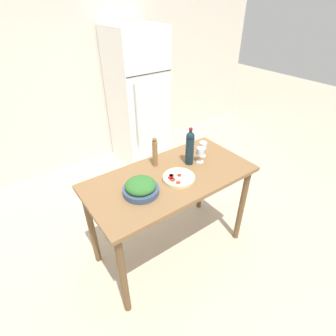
{
  "coord_description": "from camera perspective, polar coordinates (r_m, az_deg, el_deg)",
  "views": [
    {
      "loc": [
        -1.06,
        -1.42,
        2.17
      ],
      "look_at": [
        0.0,
        0.04,
        0.96
      ],
      "focal_mm": 28.0,
      "sensor_mm": 36.0,
      "label": 1
    }
  ],
  "objects": [
    {
      "name": "ground_plane",
      "position": [
        2.8,
        0.45,
        -16.87
      ],
      "size": [
        14.0,
        14.0,
        0.0
      ],
      "primitive_type": "plane",
      "color": "#BCAD93"
    },
    {
      "name": "wall_back",
      "position": [
        3.82,
        -20.08,
        18.84
      ],
      "size": [
        6.4,
        0.06,
        2.6
      ],
      "color": "silver",
      "rests_on": "ground_plane"
    },
    {
      "name": "refrigerator",
      "position": [
        3.85,
        -6.63,
        14.82
      ],
      "size": [
        0.67,
        0.71,
        1.85
      ],
      "color": "white",
      "rests_on": "ground_plane"
    },
    {
      "name": "prep_counter",
      "position": [
        2.25,
        0.53,
        -4.28
      ],
      "size": [
        1.42,
        0.71,
        0.9
      ],
      "color": "brown",
      "rests_on": "ground_plane"
    },
    {
      "name": "wine_bottle",
      "position": [
        2.27,
        4.77,
        4.52
      ],
      "size": [
        0.07,
        0.07,
        0.34
      ],
      "color": "#142833",
      "rests_on": "prep_counter"
    },
    {
      "name": "wine_glass_near",
      "position": [
        2.33,
        7.09,
        3.48
      ],
      "size": [
        0.07,
        0.07,
        0.14
      ],
      "color": "silver",
      "rests_on": "prep_counter"
    },
    {
      "name": "wine_glass_far",
      "position": [
        2.42,
        7.63,
        4.72
      ],
      "size": [
        0.07,
        0.07,
        0.14
      ],
      "color": "silver",
      "rests_on": "prep_counter"
    },
    {
      "name": "pepper_mill",
      "position": [
        2.25,
        -2.87,
        3.45
      ],
      "size": [
        0.05,
        0.05,
        0.27
      ],
      "color": "olive",
      "rests_on": "prep_counter"
    },
    {
      "name": "salad_bowl",
      "position": [
        1.98,
        -5.95,
        -4.24
      ],
      "size": [
        0.28,
        0.28,
        0.12
      ],
      "color": "#384C6B",
      "rests_on": "prep_counter"
    },
    {
      "name": "homemade_pizza",
      "position": [
        2.13,
        2.34,
        -2.11
      ],
      "size": [
        0.27,
        0.27,
        0.03
      ],
      "color": "beige",
      "rests_on": "prep_counter"
    }
  ]
}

